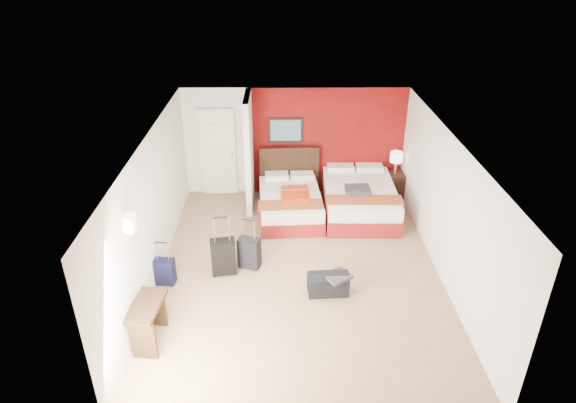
{
  "coord_description": "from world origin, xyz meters",
  "views": [
    {
      "loc": [
        -0.33,
        -7.33,
        5.28
      ],
      "look_at": [
        -0.19,
        0.8,
        1.0
      ],
      "focal_mm": 30.81,
      "sensor_mm": 36.0,
      "label": 1
    }
  ],
  "objects_px": {
    "duffel_bag": "(328,284)",
    "desk": "(149,323)",
    "bed_right": "(359,200)",
    "nightstand": "(393,186)",
    "red_suitcase_open": "(295,193)",
    "table_lamp": "(396,163)",
    "suitcase_navy": "(165,273)",
    "suitcase_black": "(223,258)",
    "bed_left": "(290,205)",
    "suitcase_charcoal": "(249,254)"
  },
  "relations": [
    {
      "from": "red_suitcase_open",
      "to": "desk",
      "type": "relative_size",
      "value": 0.98
    },
    {
      "from": "bed_left",
      "to": "suitcase_navy",
      "type": "relative_size",
      "value": 3.99
    },
    {
      "from": "red_suitcase_open",
      "to": "suitcase_black",
      "type": "bearing_deg",
      "value": -124.71
    },
    {
      "from": "bed_right",
      "to": "red_suitcase_open",
      "type": "height_order",
      "value": "red_suitcase_open"
    },
    {
      "from": "bed_left",
      "to": "duffel_bag",
      "type": "height_order",
      "value": "bed_left"
    },
    {
      "from": "suitcase_black",
      "to": "suitcase_charcoal",
      "type": "distance_m",
      "value": 0.49
    },
    {
      "from": "nightstand",
      "to": "suitcase_charcoal",
      "type": "bearing_deg",
      "value": -144.34
    },
    {
      "from": "bed_left",
      "to": "table_lamp",
      "type": "xyz_separation_m",
      "value": [
        2.4,
        0.83,
        0.6
      ]
    },
    {
      "from": "nightstand",
      "to": "table_lamp",
      "type": "bearing_deg",
      "value": 0.0
    },
    {
      "from": "desk",
      "to": "nightstand",
      "type": "bearing_deg",
      "value": 51.9
    },
    {
      "from": "suitcase_black",
      "to": "suitcase_navy",
      "type": "xyz_separation_m",
      "value": [
        -0.98,
        -0.3,
        -0.09
      ]
    },
    {
      "from": "bed_left",
      "to": "duffel_bag",
      "type": "bearing_deg",
      "value": -80.51
    },
    {
      "from": "bed_right",
      "to": "nightstand",
      "type": "distance_m",
      "value": 1.15
    },
    {
      "from": "red_suitcase_open",
      "to": "table_lamp",
      "type": "height_order",
      "value": "table_lamp"
    },
    {
      "from": "bed_left",
      "to": "suitcase_navy",
      "type": "bearing_deg",
      "value": -135.86
    },
    {
      "from": "bed_right",
      "to": "suitcase_black",
      "type": "relative_size",
      "value": 3.34
    },
    {
      "from": "table_lamp",
      "to": "suitcase_black",
      "type": "height_order",
      "value": "table_lamp"
    },
    {
      "from": "red_suitcase_open",
      "to": "table_lamp",
      "type": "relative_size",
      "value": 1.55
    },
    {
      "from": "nightstand",
      "to": "duffel_bag",
      "type": "height_order",
      "value": "nightstand"
    },
    {
      "from": "bed_left",
      "to": "table_lamp",
      "type": "bearing_deg",
      "value": 16.06
    },
    {
      "from": "bed_left",
      "to": "duffel_bag",
      "type": "relative_size",
      "value": 2.74
    },
    {
      "from": "bed_right",
      "to": "nightstand",
      "type": "relative_size",
      "value": 3.46
    },
    {
      "from": "bed_right",
      "to": "suitcase_black",
      "type": "bearing_deg",
      "value": -139.83
    },
    {
      "from": "bed_right",
      "to": "table_lamp",
      "type": "relative_size",
      "value": 4.2
    },
    {
      "from": "bed_left",
      "to": "table_lamp",
      "type": "relative_size",
      "value": 3.61
    },
    {
      "from": "table_lamp",
      "to": "suitcase_navy",
      "type": "distance_m",
      "value": 5.65
    },
    {
      "from": "table_lamp",
      "to": "suitcase_black",
      "type": "distance_m",
      "value": 4.68
    },
    {
      "from": "bed_left",
      "to": "suitcase_charcoal",
      "type": "distance_m",
      "value": 2.05
    },
    {
      "from": "bed_right",
      "to": "table_lamp",
      "type": "bearing_deg",
      "value": 40.11
    },
    {
      "from": "red_suitcase_open",
      "to": "duffel_bag",
      "type": "xyz_separation_m",
      "value": [
        0.49,
        -2.56,
        -0.43
      ]
    },
    {
      "from": "red_suitcase_open",
      "to": "suitcase_navy",
      "type": "bearing_deg",
      "value": -136.26
    },
    {
      "from": "red_suitcase_open",
      "to": "suitcase_charcoal",
      "type": "bearing_deg",
      "value": -116.88
    },
    {
      "from": "red_suitcase_open",
      "to": "table_lamp",
      "type": "distance_m",
      "value": 2.5
    },
    {
      "from": "suitcase_charcoal",
      "to": "nightstand",
      "type": "bearing_deg",
      "value": 60.43
    },
    {
      "from": "bed_left",
      "to": "bed_right",
      "type": "height_order",
      "value": "bed_right"
    },
    {
      "from": "bed_right",
      "to": "desk",
      "type": "xyz_separation_m",
      "value": [
        -3.66,
        -3.87,
        0.01
      ]
    },
    {
      "from": "table_lamp",
      "to": "bed_left",
      "type": "bearing_deg",
      "value": -161.02
    },
    {
      "from": "red_suitcase_open",
      "to": "desk",
      "type": "height_order",
      "value": "desk"
    },
    {
      "from": "suitcase_charcoal",
      "to": "duffel_bag",
      "type": "xyz_separation_m",
      "value": [
        1.36,
        -0.77,
        -0.11
      ]
    },
    {
      "from": "suitcase_black",
      "to": "table_lamp",
      "type": "bearing_deg",
      "value": 29.24
    },
    {
      "from": "table_lamp",
      "to": "suitcase_charcoal",
      "type": "height_order",
      "value": "table_lamp"
    },
    {
      "from": "suitcase_charcoal",
      "to": "bed_right",
      "type": "bearing_deg",
      "value": 61.16
    },
    {
      "from": "red_suitcase_open",
      "to": "desk",
      "type": "xyz_separation_m",
      "value": [
        -2.25,
        -3.66,
        -0.27
      ]
    },
    {
      "from": "table_lamp",
      "to": "desk",
      "type": "xyz_separation_m",
      "value": [
        -4.55,
        -4.58,
        -0.54
      ]
    },
    {
      "from": "duffel_bag",
      "to": "bed_left",
      "type": "bearing_deg",
      "value": 99.26
    },
    {
      "from": "duffel_bag",
      "to": "desk",
      "type": "distance_m",
      "value": 2.95
    },
    {
      "from": "bed_left",
      "to": "suitcase_black",
      "type": "xyz_separation_m",
      "value": [
        -1.23,
        -2.07,
        0.05
      ]
    },
    {
      "from": "nightstand",
      "to": "duffel_bag",
      "type": "distance_m",
      "value": 3.93
    },
    {
      "from": "table_lamp",
      "to": "duffel_bag",
      "type": "height_order",
      "value": "table_lamp"
    },
    {
      "from": "suitcase_navy",
      "to": "duffel_bag",
      "type": "relative_size",
      "value": 0.69
    }
  ]
}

